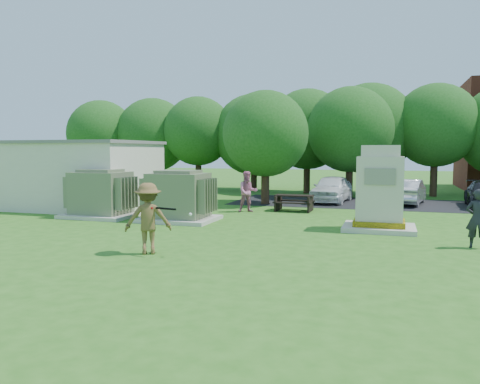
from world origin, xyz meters
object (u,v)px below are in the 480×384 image
(person_by_generator, at_px, (478,219))
(car_silver_a, at_px, (408,192))
(person_at_picnic, at_px, (248,192))
(picnic_table, at_px, (294,201))
(car_white, at_px, (332,189))
(transformer_right, at_px, (179,197))
(batter, at_px, (148,218))
(transformer_left, at_px, (101,195))
(generator_cabinet, at_px, (380,193))

(person_by_generator, xyz_separation_m, car_silver_a, (-1.57, 11.45, -0.20))
(person_by_generator, relative_size, person_at_picnic, 0.92)
(picnic_table, xyz_separation_m, person_by_generator, (6.81, -6.81, 0.40))
(car_white, bearing_deg, person_at_picnic, -114.64)
(transformer_right, bearing_deg, batter, -72.40)
(transformer_left, xyz_separation_m, car_silver_a, (12.83, 9.18, -0.29))
(transformer_left, relative_size, car_white, 0.67)
(person_by_generator, bearing_deg, transformer_right, -4.99)
(picnic_table, height_order, car_white, car_white)
(generator_cabinet, relative_size, person_at_picnic, 1.60)
(generator_cabinet, distance_m, person_by_generator, 3.72)
(transformer_right, xyz_separation_m, person_by_generator, (10.70, -2.27, -0.09))
(transformer_left, height_order, person_by_generator, transformer_left)
(transformer_left, height_order, generator_cabinet, generator_cabinet)
(batter, bearing_deg, person_by_generator, 174.37)
(generator_cabinet, bearing_deg, car_white, 107.23)
(person_at_picnic, relative_size, car_white, 0.43)
(batter, relative_size, car_silver_a, 0.48)
(car_white, bearing_deg, transformer_left, -128.98)
(person_at_picnic, bearing_deg, car_silver_a, 11.98)
(generator_cabinet, height_order, batter, generator_cabinet)
(batter, bearing_deg, person_at_picnic, -118.13)
(picnic_table, distance_m, person_at_picnic, 2.30)
(transformer_left, distance_m, car_silver_a, 15.78)
(generator_cabinet, distance_m, car_white, 9.43)
(person_by_generator, bearing_deg, car_white, -56.78)
(generator_cabinet, distance_m, batter, 8.51)
(transformer_left, height_order, car_white, transformer_left)
(person_by_generator, bearing_deg, generator_cabinet, -33.30)
(person_by_generator, height_order, person_at_picnic, person_at_picnic)
(generator_cabinet, bearing_deg, picnic_table, 132.14)
(transformer_left, bearing_deg, batter, -46.66)
(transformer_left, distance_m, person_at_picnic, 6.59)
(transformer_right, bearing_deg, picnic_table, 49.44)
(transformer_right, bearing_deg, person_by_generator, -11.98)
(transformer_right, bearing_deg, generator_cabinet, 0.85)
(transformer_right, bearing_deg, car_white, 60.78)
(car_white, height_order, car_silver_a, car_white)
(person_at_picnic, height_order, car_white, person_at_picnic)
(car_silver_a, bearing_deg, generator_cabinet, 91.57)
(transformer_right, distance_m, person_by_generator, 10.93)
(generator_cabinet, height_order, car_white, generator_cabinet)
(person_at_picnic, bearing_deg, car_white, 34.09)
(transformer_left, bearing_deg, car_silver_a, 35.60)
(transformer_right, relative_size, car_white, 0.67)
(transformer_left, height_order, car_silver_a, transformer_left)
(transformer_left, bearing_deg, picnic_table, 30.89)
(picnic_table, relative_size, person_by_generator, 1.03)
(transformer_right, distance_m, person_at_picnic, 3.96)
(transformer_left, relative_size, batter, 1.52)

